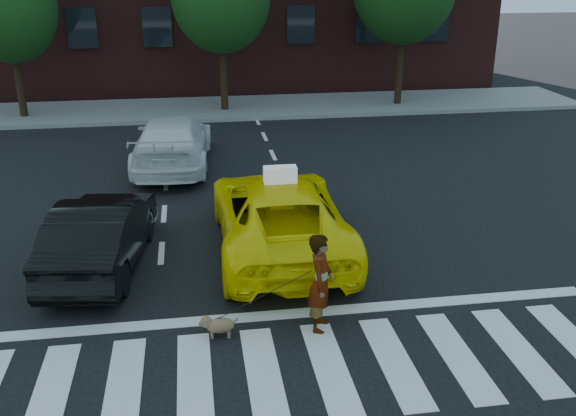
{
  "coord_description": "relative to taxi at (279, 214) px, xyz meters",
  "views": [
    {
      "loc": [
        -0.84,
        -7.83,
        5.71
      ],
      "look_at": [
        0.95,
        3.76,
        1.1
      ],
      "focal_mm": 40.0,
      "sensor_mm": 36.0,
      "label": 1
    }
  ],
  "objects": [
    {
      "name": "ground",
      "position": [
        -0.84,
        -4.29,
        -0.77
      ],
      "size": [
        120.0,
        120.0,
        0.0
      ],
      "primitive_type": "plane",
      "color": "black",
      "rests_on": "ground"
    },
    {
      "name": "black_sedan",
      "position": [
        -3.54,
        -0.27,
        -0.07
      ],
      "size": [
        1.98,
        4.38,
        1.39
      ],
      "primitive_type": "imported",
      "rotation": [
        0.0,
        0.0,
        3.02
      ],
      "color": "black",
      "rests_on": "ground"
    },
    {
      "name": "taxi_sign",
      "position": [
        0.0,
        -0.2,
        0.93
      ],
      "size": [
        0.65,
        0.29,
        0.32
      ],
      "primitive_type": "cube",
      "rotation": [
        0.0,
        0.0,
        3.13
      ],
      "color": "white",
      "rests_on": "taxi"
    },
    {
      "name": "dog",
      "position": [
        -1.45,
        -3.18,
        -0.55
      ],
      "size": [
        0.64,
        0.29,
        0.36
      ],
      "rotation": [
        0.0,
        0.0,
        -0.11
      ],
      "color": "olive",
      "rests_on": "ground"
    },
    {
      "name": "stop_line",
      "position": [
        -0.84,
        -2.69,
        -0.76
      ],
      "size": [
        12.0,
        0.3,
        0.01
      ],
      "primitive_type": "cube",
      "color": "silver",
      "rests_on": "ground"
    },
    {
      "name": "woman",
      "position": [
        0.22,
        -3.19,
        0.07
      ],
      "size": [
        0.58,
        0.71,
        1.68
      ],
      "primitive_type": "imported",
      "rotation": [
        0.0,
        0.0,
        1.22
      ],
      "color": "#999999",
      "rests_on": "ground"
    },
    {
      "name": "taxi",
      "position": [
        0.0,
        0.0,
        0.0
      ],
      "size": [
        2.59,
        5.53,
        1.53
      ],
      "primitive_type": "imported",
      "rotation": [
        0.0,
        0.0,
        3.13
      ],
      "color": "#FFE605",
      "rests_on": "ground"
    },
    {
      "name": "sidewalk_far",
      "position": [
        -0.84,
        13.21,
        -0.69
      ],
      "size": [
        30.0,
        4.0,
        0.15
      ],
      "primitive_type": "cube",
      "color": "slate",
      "rests_on": "ground"
    },
    {
      "name": "crosswalk",
      "position": [
        -0.84,
        -4.29,
        -0.76
      ],
      "size": [
        13.0,
        2.4,
        0.01
      ],
      "primitive_type": "cube",
      "color": "silver",
      "rests_on": "ground"
    },
    {
      "name": "white_suv",
      "position": [
        -2.24,
        6.06,
        -0.03
      ],
      "size": [
        2.44,
        5.22,
        1.48
      ],
      "primitive_type": "imported",
      "rotation": [
        0.0,
        0.0,
        3.07
      ],
      "color": "white",
      "rests_on": "ground"
    }
  ]
}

